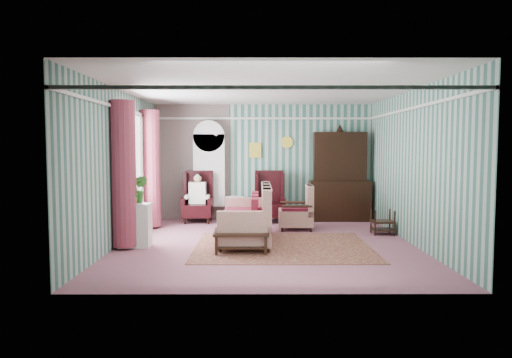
{
  "coord_description": "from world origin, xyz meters",
  "views": [
    {
      "loc": [
        -0.21,
        -8.56,
        1.83
      ],
      "look_at": [
        -0.19,
        0.6,
        1.19
      ],
      "focal_mm": 32.0,
      "sensor_mm": 36.0,
      "label": 1
    }
  ],
  "objects_px": {
    "wingback_left": "(198,197)",
    "nest_table": "(383,222)",
    "round_side_table": "(235,209)",
    "sofa": "(245,215)",
    "seated_woman": "(198,198)",
    "floral_armchair": "(296,206)",
    "dresser_hutch": "(340,173)",
    "coffee_table": "(241,242)",
    "bookcase": "(209,175)",
    "plant_stand": "(135,225)",
    "wingback_right": "(270,197)"
  },
  "relations": [
    {
      "from": "coffee_table",
      "to": "plant_stand",
      "type": "bearing_deg",
      "value": 166.38
    },
    {
      "from": "bookcase",
      "to": "seated_woman",
      "type": "height_order",
      "value": "bookcase"
    },
    {
      "from": "wingback_right",
      "to": "sofa",
      "type": "relative_size",
      "value": 0.57
    },
    {
      "from": "wingback_left",
      "to": "nest_table",
      "type": "distance_m",
      "value": 4.37
    },
    {
      "from": "nest_table",
      "to": "wingback_left",
      "type": "bearing_deg",
      "value": 159.15
    },
    {
      "from": "seated_woman",
      "to": "round_side_table",
      "type": "distance_m",
      "value": 0.96
    },
    {
      "from": "round_side_table",
      "to": "plant_stand",
      "type": "xyz_separation_m",
      "value": [
        -1.7,
        -2.9,
        0.1
      ]
    },
    {
      "from": "wingback_right",
      "to": "plant_stand",
      "type": "height_order",
      "value": "wingback_right"
    },
    {
      "from": "round_side_table",
      "to": "sofa",
      "type": "height_order",
      "value": "sofa"
    },
    {
      "from": "round_side_table",
      "to": "sofa",
      "type": "bearing_deg",
      "value": -82.87
    },
    {
      "from": "round_side_table",
      "to": "floral_armchair",
      "type": "relative_size",
      "value": 0.59
    },
    {
      "from": "wingback_left",
      "to": "plant_stand",
      "type": "relative_size",
      "value": 1.56
    },
    {
      "from": "round_side_table",
      "to": "coffee_table",
      "type": "xyz_separation_m",
      "value": [
        0.26,
        -3.37,
        -0.11
      ]
    },
    {
      "from": "wingback_right",
      "to": "nest_table",
      "type": "distance_m",
      "value": 2.81
    },
    {
      "from": "round_side_table",
      "to": "coffee_table",
      "type": "height_order",
      "value": "round_side_table"
    },
    {
      "from": "wingback_left",
      "to": "coffee_table",
      "type": "distance_m",
      "value": 3.45
    },
    {
      "from": "dresser_hutch",
      "to": "sofa",
      "type": "height_order",
      "value": "dresser_hutch"
    },
    {
      "from": "wingback_left",
      "to": "sofa",
      "type": "relative_size",
      "value": 0.57
    },
    {
      "from": "wingback_left",
      "to": "seated_woman",
      "type": "height_order",
      "value": "wingback_left"
    },
    {
      "from": "dresser_hutch",
      "to": "coffee_table",
      "type": "height_order",
      "value": "dresser_hutch"
    },
    {
      "from": "seated_woman",
      "to": "sofa",
      "type": "distance_m",
      "value": 2.55
    },
    {
      "from": "sofa",
      "to": "floral_armchair",
      "type": "distance_m",
      "value": 1.7
    },
    {
      "from": "round_side_table",
      "to": "floral_armchair",
      "type": "height_order",
      "value": "floral_armchair"
    },
    {
      "from": "bookcase",
      "to": "plant_stand",
      "type": "relative_size",
      "value": 2.8
    },
    {
      "from": "wingback_right",
      "to": "sofa",
      "type": "xyz_separation_m",
      "value": [
        -0.55,
        -2.25,
        -0.1
      ]
    },
    {
      "from": "seated_woman",
      "to": "round_side_table",
      "type": "bearing_deg",
      "value": 9.46
    },
    {
      "from": "seated_woman",
      "to": "wingback_left",
      "type": "bearing_deg",
      "value": 0.0
    },
    {
      "from": "round_side_table",
      "to": "plant_stand",
      "type": "relative_size",
      "value": 0.75
    },
    {
      "from": "dresser_hutch",
      "to": "round_side_table",
      "type": "xyz_separation_m",
      "value": [
        -2.6,
        -0.12,
        -0.88
      ]
    },
    {
      "from": "round_side_table",
      "to": "wingback_left",
      "type": "bearing_deg",
      "value": -170.54
    },
    {
      "from": "floral_armchair",
      "to": "plant_stand",
      "type": "bearing_deg",
      "value": 121.52
    },
    {
      "from": "plant_stand",
      "to": "nest_table",
      "type": "bearing_deg",
      "value": 13.84
    },
    {
      "from": "dresser_hutch",
      "to": "seated_woman",
      "type": "bearing_deg",
      "value": -175.59
    },
    {
      "from": "bookcase",
      "to": "wingback_left",
      "type": "xyz_separation_m",
      "value": [
        -0.25,
        -0.39,
        -0.5
      ]
    },
    {
      "from": "round_side_table",
      "to": "sofa",
      "type": "distance_m",
      "value": 2.43
    },
    {
      "from": "round_side_table",
      "to": "wingback_right",
      "type": "bearing_deg",
      "value": -10.01
    },
    {
      "from": "bookcase",
      "to": "round_side_table",
      "type": "height_order",
      "value": "bookcase"
    },
    {
      "from": "wingback_right",
      "to": "seated_woman",
      "type": "bearing_deg",
      "value": 180.0
    },
    {
      "from": "seated_woman",
      "to": "coffee_table",
      "type": "relative_size",
      "value": 1.25
    },
    {
      "from": "dresser_hutch",
      "to": "nest_table",
      "type": "bearing_deg",
      "value": -72.61
    },
    {
      "from": "dresser_hutch",
      "to": "coffee_table",
      "type": "distance_m",
      "value": 4.32
    },
    {
      "from": "nest_table",
      "to": "seated_woman",
      "type": "bearing_deg",
      "value": 159.15
    },
    {
      "from": "wingback_right",
      "to": "floral_armchair",
      "type": "height_order",
      "value": "wingback_right"
    },
    {
      "from": "bookcase",
      "to": "floral_armchair",
      "type": "relative_size",
      "value": 2.2
    },
    {
      "from": "plant_stand",
      "to": "floral_armchair",
      "type": "relative_size",
      "value": 0.78
    },
    {
      "from": "bookcase",
      "to": "floral_armchair",
      "type": "xyz_separation_m",
      "value": [
        2.05,
        -1.34,
        -0.61
      ]
    },
    {
      "from": "bookcase",
      "to": "wingback_right",
      "type": "height_order",
      "value": "bookcase"
    },
    {
      "from": "bookcase",
      "to": "coffee_table",
      "type": "distance_m",
      "value": 3.84
    },
    {
      "from": "nest_table",
      "to": "sofa",
      "type": "relative_size",
      "value": 0.25
    },
    {
      "from": "coffee_table",
      "to": "sofa",
      "type": "bearing_deg",
      "value": 87.44
    }
  ]
}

